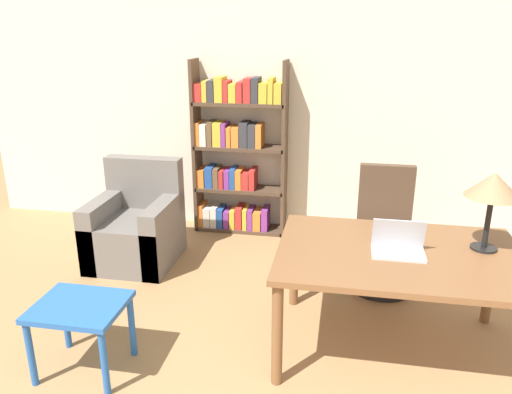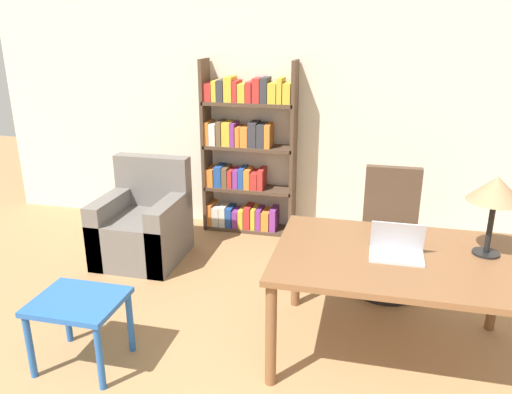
{
  "view_description": "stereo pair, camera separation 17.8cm",
  "coord_description": "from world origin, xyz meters",
  "px_view_note": "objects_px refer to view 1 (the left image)",
  "views": [
    {
      "loc": [
        0.07,
        -0.68,
        2.15
      ],
      "look_at": [
        -0.53,
        2.6,
        1.0
      ],
      "focal_mm": 35.0,
      "sensor_mm": 36.0,
      "label": 1
    },
    {
      "loc": [
        0.25,
        -0.65,
        2.15
      ],
      "look_at": [
        -0.53,
        2.6,
        1.0
      ],
      "focal_mm": 35.0,
      "sensor_mm": 36.0,
      "label": 2
    }
  ],
  "objects_px": {
    "desk": "(399,263)",
    "office_chair": "(383,236)",
    "laptop": "(398,246)",
    "armchair": "(136,229)",
    "table_lamp": "(493,187)",
    "bookshelf": "(236,155)",
    "side_table_blue": "(80,315)"
  },
  "relations": [
    {
      "from": "desk",
      "to": "side_table_blue",
      "type": "bearing_deg",
      "value": -163.75
    },
    {
      "from": "side_table_blue",
      "to": "armchair",
      "type": "bearing_deg",
      "value": 101.23
    },
    {
      "from": "table_lamp",
      "to": "laptop",
      "type": "bearing_deg",
      "value": -163.65
    },
    {
      "from": "armchair",
      "to": "table_lamp",
      "type": "bearing_deg",
      "value": -17.09
    },
    {
      "from": "armchair",
      "to": "bookshelf",
      "type": "xyz_separation_m",
      "value": [
        0.77,
        0.91,
        0.54
      ]
    },
    {
      "from": "office_chair",
      "to": "bookshelf",
      "type": "relative_size",
      "value": 0.56
    },
    {
      "from": "desk",
      "to": "table_lamp",
      "type": "distance_m",
      "value": 0.76
    },
    {
      "from": "laptop",
      "to": "armchair",
      "type": "distance_m",
      "value": 2.56
    },
    {
      "from": "office_chair",
      "to": "side_table_blue",
      "type": "distance_m",
      "value": 2.51
    },
    {
      "from": "laptop",
      "to": "office_chair",
      "type": "relative_size",
      "value": 0.32
    },
    {
      "from": "desk",
      "to": "laptop",
      "type": "height_order",
      "value": "laptop"
    },
    {
      "from": "desk",
      "to": "bookshelf",
      "type": "relative_size",
      "value": 0.87
    },
    {
      "from": "laptop",
      "to": "table_lamp",
      "type": "relative_size",
      "value": 0.64
    },
    {
      "from": "laptop",
      "to": "office_chair",
      "type": "bearing_deg",
      "value": 90.43
    },
    {
      "from": "table_lamp",
      "to": "armchair",
      "type": "xyz_separation_m",
      "value": [
        -2.85,
        0.88,
        -0.87
      ]
    },
    {
      "from": "desk",
      "to": "laptop",
      "type": "bearing_deg",
      "value": -132.32
    },
    {
      "from": "table_lamp",
      "to": "office_chair",
      "type": "bearing_deg",
      "value": 124.4
    },
    {
      "from": "armchair",
      "to": "laptop",
      "type": "bearing_deg",
      "value": -24.5
    },
    {
      "from": "laptop",
      "to": "table_lamp",
      "type": "height_order",
      "value": "table_lamp"
    },
    {
      "from": "laptop",
      "to": "armchair",
      "type": "height_order",
      "value": "laptop"
    },
    {
      "from": "desk",
      "to": "office_chair",
      "type": "relative_size",
      "value": 1.53
    },
    {
      "from": "table_lamp",
      "to": "office_chair",
      "type": "distance_m",
      "value": 1.25
    },
    {
      "from": "office_chair",
      "to": "bookshelf",
      "type": "bearing_deg",
      "value": 147.67
    },
    {
      "from": "armchair",
      "to": "bookshelf",
      "type": "distance_m",
      "value": 1.31
    },
    {
      "from": "armchair",
      "to": "bookshelf",
      "type": "relative_size",
      "value": 0.52
    },
    {
      "from": "table_lamp",
      "to": "office_chair",
      "type": "xyz_separation_m",
      "value": [
        -0.57,
        0.84,
        -0.74
      ]
    },
    {
      "from": "side_table_blue",
      "to": "armchair",
      "type": "relative_size",
      "value": 0.59
    },
    {
      "from": "laptop",
      "to": "armchair",
      "type": "bearing_deg",
      "value": 155.5
    },
    {
      "from": "table_lamp",
      "to": "side_table_blue",
      "type": "xyz_separation_m",
      "value": [
        -2.54,
        -0.73,
        -0.78
      ]
    },
    {
      "from": "desk",
      "to": "office_chair",
      "type": "bearing_deg",
      "value": 91.42
    },
    {
      "from": "table_lamp",
      "to": "bookshelf",
      "type": "xyz_separation_m",
      "value": [
        -2.08,
        1.79,
        -0.33
      ]
    },
    {
      "from": "laptop",
      "to": "table_lamp",
      "type": "bearing_deg",
      "value": 16.35
    }
  ]
}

